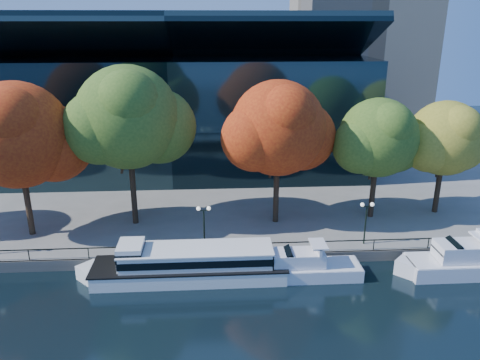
{
  "coord_description": "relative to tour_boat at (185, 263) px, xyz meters",
  "views": [
    {
      "loc": [
        0.74,
        -33.41,
        20.43
      ],
      "look_at": [
        3.35,
        8.0,
        6.21
      ],
      "focal_mm": 35.0,
      "sensor_mm": 36.0,
      "label": 1
    }
  ],
  "objects": [
    {
      "name": "cruiser_near",
      "position": [
        9.44,
        -0.41,
        -0.46
      ],
      "size": [
        10.58,
        2.72,
        3.07
      ],
      "color": "white",
      "rests_on": "ground"
    },
    {
      "name": "convention_building",
      "position": [
        -2.34,
        30.65,
        7.09
      ],
      "size": [
        50.0,
        24.57,
        21.43
      ],
      "color": "black",
      "rests_on": "ground"
    },
    {
      "name": "tree_4",
      "position": [
        19.02,
        9.49,
        7.84
      ],
      "size": [
        9.83,
        8.06,
        12.35
      ],
      "color": "black",
      "rests_on": "promenade"
    },
    {
      "name": "lamp_1",
      "position": [
        1.6,
        3.37,
        2.57
      ],
      "size": [
        1.26,
        0.36,
        4.03
      ],
      "color": "black",
      "rests_on": "promenade"
    },
    {
      "name": "cruiser_far",
      "position": [
        23.27,
        -0.74,
        -0.26
      ],
      "size": [
        11.15,
        3.09,
        3.64
      ],
      "color": "white",
      "rests_on": "ground"
    },
    {
      "name": "promenade",
      "position": [
        1.66,
        35.24,
        -0.91
      ],
      "size": [
        90.0,
        67.08,
        1.0
      ],
      "color": "slate",
      "rests_on": "ground"
    },
    {
      "name": "tree_2",
      "position": [
        -5.21,
        9.32,
        10.16
      ],
      "size": [
        12.23,
        10.03,
        15.67
      ],
      "color": "black",
      "rests_on": "promenade"
    },
    {
      "name": "railing",
      "position": [
        1.66,
        2.12,
        0.53
      ],
      "size": [
        88.2,
        0.08,
        0.99
      ],
      "color": "black",
      "rests_on": "promenade"
    },
    {
      "name": "tree_3",
      "position": [
        8.95,
        8.81,
        9.07
      ],
      "size": [
        11.46,
        9.4,
        14.26
      ],
      "color": "black",
      "rests_on": "promenade"
    },
    {
      "name": "tree_1",
      "position": [
        -14.73,
        7.33,
        9.09
      ],
      "size": [
        12.0,
        9.84,
        14.51
      ],
      "color": "black",
      "rests_on": "promenade"
    },
    {
      "name": "tree_5",
      "position": [
        26.27,
        10.25,
        7.49
      ],
      "size": [
        9.54,
        7.82,
        11.88
      ],
      "color": "black",
      "rests_on": "promenade"
    },
    {
      "name": "tour_boat",
      "position": [
        0.0,
        0.0,
        0.0
      ],
      "size": [
        17.49,
        3.9,
        3.32
      ],
      "color": "white",
      "rests_on": "ground"
    },
    {
      "name": "ground",
      "position": [
        1.66,
        -1.13,
        -1.41
      ],
      "size": [
        160.0,
        160.0,
        0.0
      ],
      "primitive_type": "plane",
      "color": "black",
      "rests_on": "ground"
    },
    {
      "name": "lamp_2",
      "position": [
        16.18,
        3.37,
        2.57
      ],
      "size": [
        1.26,
        0.36,
        4.03
      ],
      "color": "black",
      "rests_on": "promenade"
    }
  ]
}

